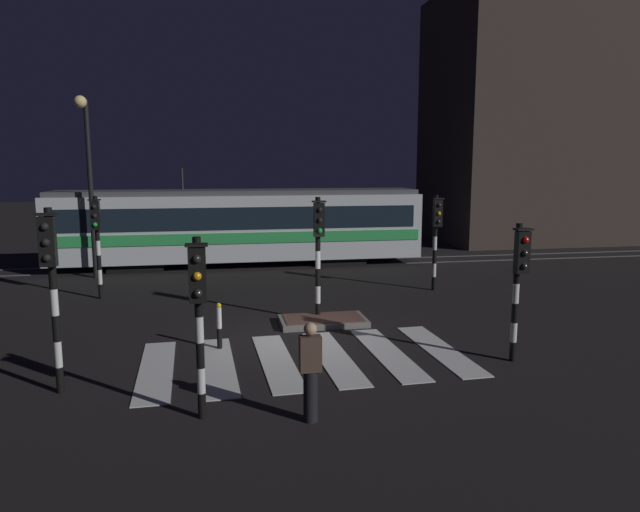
{
  "coord_description": "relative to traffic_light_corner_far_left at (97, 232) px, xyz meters",
  "views": [
    {
      "loc": [
        -1.93,
        -13.96,
        4.25
      ],
      "look_at": [
        1.4,
        4.05,
        1.4
      ],
      "focal_mm": 32.58,
      "sensor_mm": 36.0,
      "label": 1
    }
  ],
  "objects": [
    {
      "name": "ground_plane",
      "position": [
        5.56,
        -5.28,
        -2.18
      ],
      "size": [
        120.0,
        120.0,
        0.0
      ],
      "primitive_type": "plane",
      "color": "black"
    },
    {
      "name": "rail_near",
      "position": [
        5.56,
        4.81,
        -2.17
      ],
      "size": [
        80.0,
        0.12,
        0.03
      ],
      "primitive_type": "cube",
      "color": "#59595E",
      "rests_on": "ground"
    },
    {
      "name": "rail_far",
      "position": [
        5.56,
        6.25,
        -2.17
      ],
      "size": [
        80.0,
        0.12,
        0.03
      ],
      "primitive_type": "cube",
      "color": "#59595E",
      "rests_on": "ground"
    },
    {
      "name": "crosswalk_zebra",
      "position": [
        5.56,
        -7.02,
        -2.17
      ],
      "size": [
        7.22,
        4.06,
        0.02
      ],
      "color": "silver",
      "rests_on": "ground"
    },
    {
      "name": "traffic_island",
      "position": [
        6.5,
        -4.21,
        -2.1
      ],
      "size": [
        2.33,
        1.3,
        0.18
      ],
      "color": "slate",
      "rests_on": "ground"
    },
    {
      "name": "traffic_light_corner_far_left",
      "position": [
        0.0,
        0.0,
        0.0
      ],
      "size": [
        0.36,
        0.42,
        3.31
      ],
      "color": "black",
      "rests_on": "ground"
    },
    {
      "name": "traffic_light_corner_far_right",
      "position": [
        11.07,
        -0.72,
        -0.02
      ],
      "size": [
        0.36,
        0.42,
        3.27
      ],
      "color": "black",
      "rests_on": "ground"
    },
    {
      "name": "traffic_light_corner_near_left",
      "position": [
        0.7,
        -8.13,
        0.13
      ],
      "size": [
        0.36,
        0.42,
        3.51
      ],
      "color": "black",
      "rests_on": "ground"
    },
    {
      "name": "traffic_light_kerb_mid_left",
      "position": [
        3.36,
        -9.76,
        -0.13
      ],
      "size": [
        0.36,
        0.42,
        3.11
      ],
      "color": "black",
      "rests_on": "ground"
    },
    {
      "name": "traffic_light_corner_near_right",
      "position": [
        10.04,
        -8.03,
        -0.18
      ],
      "size": [
        0.36,
        0.42,
        3.04
      ],
      "color": "black",
      "rests_on": "ground"
    },
    {
      "name": "traffic_light_median_centre",
      "position": [
        6.43,
        -3.92,
        0.07
      ],
      "size": [
        0.36,
        0.42,
        3.42
      ],
      "color": "black",
      "rests_on": "ground"
    },
    {
      "name": "street_lamp_trackside_left",
      "position": [
        -0.84,
        3.57,
        2.1
      ],
      "size": [
        0.44,
        1.21,
        6.7
      ],
      "color": "black",
      "rests_on": "ground"
    },
    {
      "name": "tram",
      "position": [
        4.74,
        5.52,
        -0.44
      ],
      "size": [
        15.53,
        2.58,
        4.15
      ],
      "color": "silver",
      "rests_on": "ground"
    },
    {
      "name": "pedestrian_waiting_at_kerb",
      "position": [
        5.16,
        -10.13,
        -1.31
      ],
      "size": [
        0.36,
        0.24,
        1.71
      ],
      "color": "black",
      "rests_on": "ground"
    },
    {
      "name": "bollard_island_edge",
      "position": [
        3.71,
        -5.92,
        -1.62
      ],
      "size": [
        0.12,
        0.12,
        1.11
      ],
      "color": "black",
      "rests_on": "ground"
    },
    {
      "name": "building_backdrop",
      "position": [
        22.13,
        11.87,
        4.69
      ],
      "size": [
        11.65,
        8.0,
        13.75
      ],
      "primitive_type": "cube",
      "color": "#382D28",
      "rests_on": "ground"
    }
  ]
}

